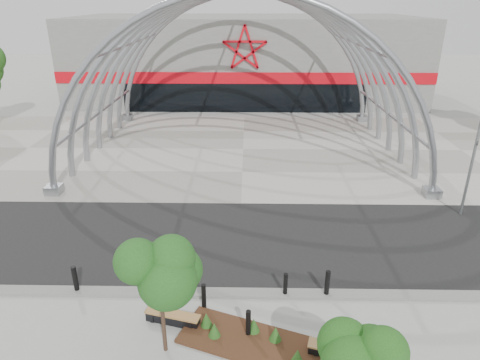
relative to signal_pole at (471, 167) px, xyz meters
name	(u,v)px	position (x,y,z in m)	size (l,w,h in m)	color
ground	(238,290)	(-10.65, -6.05, -2.48)	(140.00, 140.00, 0.00)	#9E9E98
road	(240,239)	(-10.65, -2.55, -2.47)	(140.00, 7.00, 0.02)	black
forecourt	(243,149)	(-10.65, 9.45, -2.46)	(60.00, 17.00, 0.04)	gray
kerb	(238,293)	(-10.65, -6.30, -2.42)	(60.00, 0.50, 0.12)	slate
arena_building	(245,57)	(-10.65, 27.40, 1.50)	(34.00, 15.24, 8.00)	slate
vault_canopy	(243,149)	(-10.65, 9.45, -2.47)	(20.80, 15.80, 20.36)	#909499
planting_bed	(267,344)	(-9.72, -8.74, -2.35)	(5.71, 3.49, 0.58)	black
signal_pole	(471,167)	(0.00, 0.00, 0.00)	(0.31, 0.67, 4.75)	gray
street_tree_0	(159,275)	(-12.74, -8.90, 0.21)	(1.64, 1.64, 3.75)	black
street_tree_1	(366,344)	(-7.65, -11.18, 0.03)	(1.48, 1.48, 3.50)	#321D19
bench_0	(173,318)	(-12.70, -7.75, -2.30)	(1.86, 0.85, 0.38)	black
bench_1	(341,354)	(-7.58, -9.17, -2.29)	(1.98, 0.94, 0.41)	black
bollard_0	(75,280)	(-16.36, -6.27, -1.95)	(0.17, 0.17, 1.08)	black
bollard_1	(204,297)	(-11.76, -7.05, -2.00)	(0.16, 0.16, 0.97)	black
bollard_2	(285,285)	(-8.98, -6.33, -2.02)	(0.15, 0.15, 0.92)	black
bollard_3	(248,324)	(-10.28, -8.31, -2.00)	(0.16, 0.16, 0.97)	black
bollard_4	(327,284)	(-7.54, -6.32, -1.96)	(0.17, 0.17, 1.05)	black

